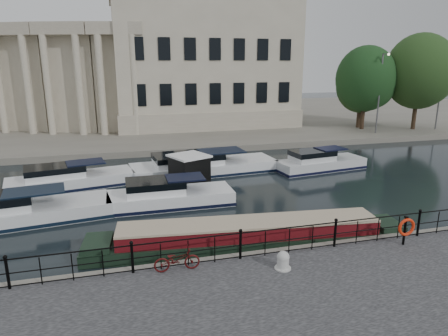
% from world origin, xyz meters
% --- Properties ---
extents(ground_plane, '(160.00, 160.00, 0.00)m').
position_xyz_m(ground_plane, '(0.00, 0.00, 0.00)').
color(ground_plane, black).
rests_on(ground_plane, ground).
extents(far_bank, '(120.00, 42.00, 0.55)m').
position_xyz_m(far_bank, '(0.00, 39.00, 0.28)').
color(far_bank, '#6B665B').
rests_on(far_bank, ground_plane).
extents(railing, '(24.14, 0.14, 1.22)m').
position_xyz_m(railing, '(0.00, -2.25, 1.20)').
color(railing, black).
rests_on(railing, near_quay).
extents(civic_building, '(53.55, 31.84, 16.85)m').
position_xyz_m(civic_building, '(-1.00, 34.71, 7.04)').
color(civic_building, '#ADA38C').
rests_on(civic_building, far_bank).
extents(lamp_posts, '(8.24, 1.55, 8.07)m').
position_xyz_m(lamp_posts, '(26.00, 20.70, 4.80)').
color(lamp_posts, '#59595B').
rests_on(lamp_posts, far_bank).
extents(bicycle, '(1.65, 0.60, 0.86)m').
position_xyz_m(bicycle, '(-2.46, -2.50, 0.98)').
color(bicycle, '#430C0C').
rests_on(bicycle, near_quay).
extents(mooring_bollard, '(0.60, 0.60, 0.68)m').
position_xyz_m(mooring_bollard, '(1.27, -3.37, 0.87)').
color(mooring_bollard, '#B4B3AF').
rests_on(mooring_bollard, near_quay).
extents(life_ring_post, '(0.76, 0.20, 1.24)m').
position_xyz_m(life_ring_post, '(6.83, -2.90, 1.33)').
color(life_ring_post, black).
rests_on(life_ring_post, near_quay).
extents(narrowboat, '(14.15, 3.34, 1.52)m').
position_xyz_m(narrowboat, '(1.03, -0.30, 0.37)').
color(narrowboat, black).
rests_on(narrowboat, ground_plane).
extents(harbour_hut, '(3.68, 3.43, 2.18)m').
position_xyz_m(harbour_hut, '(0.06, 8.86, 0.95)').
color(harbour_hut, '#6B665B').
rests_on(harbour_hut, ground_plane).
extents(cabin_cruisers, '(28.36, 10.59, 1.99)m').
position_xyz_m(cabin_cruisers, '(-1.96, 9.02, 0.37)').
color(cabin_cruisers, silver).
rests_on(cabin_cruisers, ground_plane).
extents(trees, '(12.27, 9.03, 10.28)m').
position_xyz_m(trees, '(24.93, 22.59, 6.00)').
color(trees, black).
rests_on(trees, far_bank).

